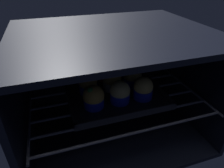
# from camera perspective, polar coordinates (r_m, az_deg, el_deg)

# --- Properties ---
(oven_cavity) EXTENTS (0.59, 0.47, 0.37)m
(oven_cavity) POSITION_cam_1_polar(r_m,az_deg,el_deg) (0.71, -0.72, 1.09)
(oven_cavity) COLOR black
(oven_cavity) RESTS_ON ground
(oven_rack) EXTENTS (0.55, 0.42, 0.01)m
(oven_rack) POSITION_cam_1_polar(r_m,az_deg,el_deg) (0.69, 0.36, -3.04)
(oven_rack) COLOR #444756
(oven_rack) RESTS_ON oven_cavity
(baking_tray) EXTENTS (0.31, 0.31, 0.02)m
(baking_tray) POSITION_cam_1_polar(r_m,az_deg,el_deg) (0.69, -0.00, -1.69)
(baking_tray) COLOR black
(baking_tray) RESTS_ON oven_rack
(muffin_row0_col0) EXTENTS (0.06, 0.06, 0.07)m
(muffin_row0_col0) POSITION_cam_1_polar(r_m,az_deg,el_deg) (0.59, -5.24, -3.85)
(muffin_row0_col0) COLOR #1928B7
(muffin_row0_col0) RESTS_ON baking_tray
(muffin_row0_col1) EXTENTS (0.06, 0.06, 0.07)m
(muffin_row0_col1) POSITION_cam_1_polar(r_m,az_deg,el_deg) (0.61, 2.35, -2.39)
(muffin_row0_col1) COLOR #1928B7
(muffin_row0_col1) RESTS_ON baking_tray
(muffin_row0_col2) EXTENTS (0.06, 0.06, 0.07)m
(muffin_row0_col2) POSITION_cam_1_polar(r_m,az_deg,el_deg) (0.64, 8.83, -1.27)
(muffin_row0_col2) COLOR #1928B7
(muffin_row0_col2) RESTS_ON baking_tray
(muffin_row1_col0) EXTENTS (0.06, 0.06, 0.07)m
(muffin_row1_col0) POSITION_cam_1_polar(r_m,az_deg,el_deg) (0.66, -6.75, 0.10)
(muffin_row1_col0) COLOR #1928B7
(muffin_row1_col0) RESTS_ON baking_tray
(muffin_row1_col1) EXTENTS (0.07, 0.07, 0.08)m
(muffin_row1_col1) POSITION_cam_1_polar(r_m,az_deg,el_deg) (0.67, 0.08, 1.30)
(muffin_row1_col1) COLOR silver
(muffin_row1_col1) RESTS_ON baking_tray
(muffin_row1_col2) EXTENTS (0.06, 0.06, 0.07)m
(muffin_row1_col2) POSITION_cam_1_polar(r_m,az_deg,el_deg) (0.70, 5.88, 1.96)
(muffin_row1_col2) COLOR #1928B7
(muffin_row1_col2) RESTS_ON baking_tray
(muffin_row2_col0) EXTENTS (0.07, 0.07, 0.07)m
(muffin_row2_col0) POSITION_cam_1_polar(r_m,az_deg,el_deg) (0.72, -7.78, 2.79)
(muffin_row2_col0) COLOR #7A238C
(muffin_row2_col0) RESTS_ON baking_tray
(muffin_row2_col1) EXTENTS (0.07, 0.07, 0.08)m
(muffin_row2_col1) POSITION_cam_1_polar(r_m,az_deg,el_deg) (0.74, -1.64, 3.91)
(muffin_row2_col1) COLOR red
(muffin_row2_col1) RESTS_ON baking_tray
(muffin_row2_col2) EXTENTS (0.06, 0.06, 0.07)m
(muffin_row2_col2) POSITION_cam_1_polar(r_m,az_deg,el_deg) (0.77, 3.75, 4.96)
(muffin_row2_col2) COLOR #7A238C
(muffin_row2_col2) RESTS_ON baking_tray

